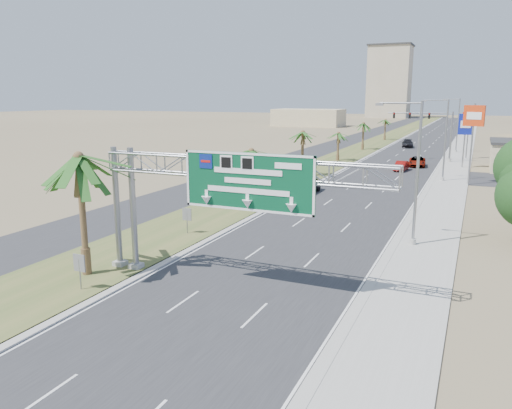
{
  "coord_description": "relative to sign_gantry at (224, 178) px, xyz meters",
  "views": [
    {
      "loc": [
        11.05,
        -13.31,
        10.25
      ],
      "look_at": [
        -0.28,
        12.3,
        4.2
      ],
      "focal_mm": 35.0,
      "sensor_mm": 36.0,
      "label": 1
    }
  ],
  "objects": [
    {
      "name": "palm_near",
      "position": [
        -8.14,
        -1.93,
        0.87
      ],
      "size": [
        5.7,
        5.7,
        8.35
      ],
      "color": "brown",
      "rests_on": "ground"
    },
    {
      "name": "tower_distant",
      "position": [
        -30.94,
        240.07,
        11.44
      ],
      "size": [
        20.0,
        16.0,
        35.0
      ],
      "primitive_type": "cube",
      "color": "tan",
      "rests_on": "ground"
    },
    {
      "name": "palm_row_b",
      "position": [
        -8.44,
        22.07,
        -1.16
      ],
      "size": [
        3.99,
        3.99,
        5.95
      ],
      "color": "brown",
      "rests_on": "ground"
    },
    {
      "name": "streetlight_mid",
      "position": [
        8.36,
        42.07,
        -1.36
      ],
      "size": [
        3.27,
        0.44,
        10.0
      ],
      "color": "gray",
      "rests_on": "ground"
    },
    {
      "name": "car_left_lane",
      "position": [
        -4.41,
        27.89,
        -5.2
      ],
      "size": [
        2.03,
        5.03,
        1.71
      ],
      "primitive_type": "imported",
      "rotation": [
        0.0,
        0.0,
        -0.0
      ],
      "color": "black",
      "rests_on": "ground"
    },
    {
      "name": "median_signback_b",
      "position": [
        -7.44,
        8.07,
        -4.61
      ],
      "size": [
        0.75,
        0.08,
        2.08
      ],
      "color": "gray",
      "rests_on": "ground"
    },
    {
      "name": "car_right_lane",
      "position": [
        4.12,
        54.82,
        -5.34
      ],
      "size": [
        2.84,
        5.34,
        1.43
      ],
      "primitive_type": "imported",
      "rotation": [
        0.0,
        0.0,
        0.09
      ],
      "color": "gray",
      "rests_on": "ground"
    },
    {
      "name": "palm_row_c",
      "position": [
        -8.44,
        38.07,
        -0.39
      ],
      "size": [
        3.99,
        3.99,
        6.75
      ],
      "color": "brown",
      "rests_on": "ground"
    },
    {
      "name": "car_far",
      "position": [
        -1.07,
        84.29,
        -5.27
      ],
      "size": [
        2.94,
        5.69,
        1.58
      ],
      "primitive_type": "imported",
      "rotation": [
        0.0,
        0.0,
        0.14
      ],
      "color": "black",
      "rests_on": "ground"
    },
    {
      "name": "car_mid_lane",
      "position": [
        2.56,
        49.19,
        -5.38
      ],
      "size": [
        1.73,
        4.21,
        1.36
      ],
      "primitive_type": "imported",
      "rotation": [
        0.0,
        0.0,
        -0.07
      ],
      "color": "maroon",
      "rests_on": "ground"
    },
    {
      "name": "median_grass",
      "position": [
        -8.94,
        100.07,
        -6.0
      ],
      "size": [
        7.0,
        300.0,
        0.12
      ],
      "primitive_type": "cube",
      "color": "#425927",
      "rests_on": "ground"
    },
    {
      "name": "sidewalk_right",
      "position": [
        9.56,
        100.07,
        -6.01
      ],
      "size": [
        4.0,
        300.0,
        0.1
      ],
      "primitive_type": "cube",
      "color": "#9E9B93",
      "rests_on": "ground"
    },
    {
      "name": "building_distant_left",
      "position": [
        -43.94,
        150.07,
        -3.06
      ],
      "size": [
        24.0,
        14.0,
        6.0
      ],
      "primitive_type": "cube",
      "color": "tan",
      "rests_on": "ground"
    },
    {
      "name": "pole_sign_blue",
      "position": [
        10.39,
        55.82,
        -0.02
      ],
      "size": [
        2.02,
        0.59,
        8.08
      ],
      "color": "gray",
      "rests_on": "ground"
    },
    {
      "name": "pole_sign_red_far",
      "position": [
        10.59,
        67.99,
        0.26
      ],
      "size": [
        2.16,
        1.08,
        8.01
      ],
      "color": "gray",
      "rests_on": "ground"
    },
    {
      "name": "sign_gantry",
      "position": [
        0.0,
        0.0,
        0.0
      ],
      "size": [
        16.75,
        1.24,
        7.5
      ],
      "color": "gray",
      "rests_on": "ground"
    },
    {
      "name": "palm_row_e",
      "position": [
        -8.44,
        75.07,
        -0.97
      ],
      "size": [
        3.99,
        3.99,
        6.15
      ],
      "color": "brown",
      "rests_on": "ground"
    },
    {
      "name": "streetlight_near",
      "position": [
        8.36,
        12.07,
        -1.36
      ],
      "size": [
        3.27,
        0.44,
        10.0
      ],
      "color": "gray",
      "rests_on": "ground"
    },
    {
      "name": "signal_mast",
      "position": [
        6.23,
        62.05,
        -1.21
      ],
      "size": [
        10.28,
        0.71,
        8.0
      ],
      "color": "gray",
      "rests_on": "ground"
    },
    {
      "name": "road",
      "position": [
        1.06,
        100.07,
        -6.05
      ],
      "size": [
        12.0,
        300.0,
        0.02
      ],
      "primitive_type": "cube",
      "color": "#28282B",
      "rests_on": "ground"
    },
    {
      "name": "ground",
      "position": [
        1.06,
        -9.93,
        -6.06
      ],
      "size": [
        600.0,
        600.0,
        0.0
      ],
      "primitive_type": "plane",
      "color": "#8C7A59",
      "rests_on": "ground"
    },
    {
      "name": "pole_sign_red_near",
      "position": [
        11.54,
        40.59,
        1.47
      ],
      "size": [
        2.36,
        1.1,
        9.52
      ],
      "color": "gray",
      "rests_on": "ground"
    },
    {
      "name": "streetlight_far",
      "position": [
        8.36,
        78.07,
        -1.36
      ],
      "size": [
        3.27,
        0.44,
        10.0
      ],
      "color": "gray",
      "rests_on": "ground"
    },
    {
      "name": "opposing_road",
      "position": [
        -15.94,
        100.07,
        -6.05
      ],
      "size": [
        8.0,
        300.0,
        0.02
      ],
      "primitive_type": "cube",
      "color": "#28282B",
      "rests_on": "ground"
    },
    {
      "name": "palm_row_d",
      "position": [
        -8.44,
        56.07,
        -1.64
      ],
      "size": [
        3.99,
        3.99,
        5.45
      ],
      "color": "brown",
      "rests_on": "ground"
    },
    {
      "name": "median_signback_a",
      "position": [
        -6.74,
        -3.93,
        -4.61
      ],
      "size": [
        0.75,
        0.08,
        2.08
      ],
      "color": "gray",
      "rests_on": "ground"
    },
    {
      "name": "palm_row_f",
      "position": [
        -8.44,
        100.07,
        -1.35
      ],
      "size": [
        3.99,
        3.99,
        5.75
      ],
      "color": "brown",
      "rests_on": "ground"
    }
  ]
}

